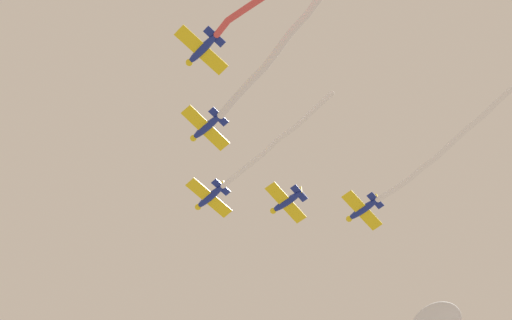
# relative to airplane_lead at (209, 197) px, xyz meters

# --- Properties ---
(airplane_lead) EXTENTS (4.98, 6.38, 1.62)m
(airplane_lead) POSITION_rel_airplane_lead_xyz_m (0.00, 0.00, 0.00)
(airplane_lead) COLOR navy
(smoke_trail_lead) EXTENTS (14.94, 9.02, 2.69)m
(smoke_trail_lead) POSITION_rel_airplane_lead_xyz_m (-9.20, -5.40, 0.95)
(smoke_trail_lead) COLOR white
(airplane_left_wing) EXTENTS (4.98, 6.32, 1.62)m
(airplane_left_wing) POSITION_rel_airplane_lead_xyz_m (-8.79, 2.96, 0.00)
(airplane_left_wing) COLOR navy
(smoke_trail_left_wing) EXTENTS (16.18, 7.10, 3.45)m
(smoke_trail_left_wing) POSITION_rel_airplane_lead_xyz_m (-18.46, -1.43, 1.20)
(smoke_trail_left_wing) COLOR white
(airplane_right_wing) EXTENTS (5.10, 6.19, 1.62)m
(airplane_right_wing) POSITION_rel_airplane_lead_xyz_m (-2.03, -9.04, 0.30)
(airplane_right_wing) COLOR navy
(airplane_slot) EXTENTS (5.00, 6.42, 1.62)m
(airplane_slot) POSITION_rel_airplane_lead_xyz_m (-17.58, 5.92, -0.30)
(airplane_slot) COLOR navy
(airplane_trail) EXTENTS (5.02, 6.28, 1.62)m
(airplane_trail) POSITION_rel_airplane_lead_xyz_m (-4.04, -18.10, 0.00)
(airplane_trail) COLOR navy
(smoke_trail_trail) EXTENTS (17.73, 10.06, 3.10)m
(smoke_trail_trail) POSITION_rel_airplane_lead_xyz_m (-14.33, -24.35, 1.22)
(smoke_trail_trail) COLOR white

